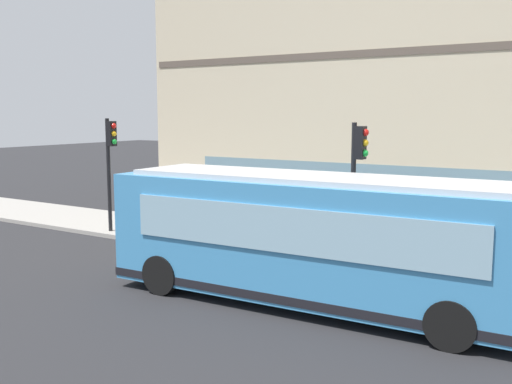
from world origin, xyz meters
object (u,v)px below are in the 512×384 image
object	(u,v)px
pedestrian_near_hydrant	(205,212)
traffic_light_down_block	(110,153)
city_bus_nearside	(313,240)
pedestrian_near_building_entrance	(329,212)
traffic_light_near_corner	(358,168)
fire_hydrant	(511,271)
newspaper_vending_box	(381,238)

from	to	relation	value
pedestrian_near_hydrant	traffic_light_down_block	bearing A→B (deg)	99.08
city_bus_nearside	pedestrian_near_building_entrance	distance (m)	6.26
pedestrian_near_hydrant	pedestrian_near_building_entrance	bearing A→B (deg)	-61.94
traffic_light_near_corner	traffic_light_down_block	size ratio (longest dim) A/B	0.99
fire_hydrant	newspaper_vending_box	distance (m)	4.42
pedestrian_near_hydrant	newspaper_vending_box	xyz separation A→B (m)	(1.56, -5.73, -0.53)
pedestrian_near_hydrant	city_bus_nearside	bearing A→B (deg)	-122.26
traffic_light_down_block	pedestrian_near_hydrant	bearing A→B (deg)	-80.92
traffic_light_near_corner	newspaper_vending_box	world-z (taller)	traffic_light_near_corner
fire_hydrant	city_bus_nearside	bearing A→B (deg)	134.30
fire_hydrant	newspaper_vending_box	size ratio (longest dim) A/B	0.82
traffic_light_down_block	newspaper_vending_box	distance (m)	10.08
newspaper_vending_box	fire_hydrant	bearing A→B (deg)	-112.73
traffic_light_near_corner	newspaper_vending_box	xyz separation A→B (m)	(2.30, 0.11, -2.39)
traffic_light_near_corner	pedestrian_near_hydrant	bearing A→B (deg)	82.80
city_bus_nearside	pedestrian_near_hydrant	world-z (taller)	city_bus_nearside
traffic_light_down_block	fire_hydrant	size ratio (longest dim) A/B	5.60
traffic_light_down_block	pedestrian_near_hydrant	distance (m)	4.30
city_bus_nearside	pedestrian_near_hydrant	xyz separation A→B (m)	(3.81, 6.04, -0.42)
traffic_light_down_block	fire_hydrant	world-z (taller)	traffic_light_down_block
city_bus_nearside	traffic_light_down_block	world-z (taller)	traffic_light_down_block
city_bus_nearside	fire_hydrant	world-z (taller)	city_bus_nearside
pedestrian_near_hydrant	fire_hydrant	bearing A→B (deg)	-90.84
fire_hydrant	pedestrian_near_hydrant	world-z (taller)	pedestrian_near_hydrant
pedestrian_near_building_entrance	traffic_light_down_block	bearing A→B (deg)	108.99
traffic_light_near_corner	newspaper_vending_box	bearing A→B (deg)	2.77
traffic_light_near_corner	pedestrian_near_building_entrance	distance (m)	3.90
traffic_light_down_block	pedestrian_near_hydrant	xyz separation A→B (m)	(0.61, -3.81, -1.90)
traffic_light_near_corner	pedestrian_near_hydrant	world-z (taller)	traffic_light_near_corner
traffic_light_near_corner	fire_hydrant	xyz separation A→B (m)	(0.59, -3.96, -2.48)
fire_hydrant	pedestrian_near_building_entrance	xyz separation A→B (m)	(2.12, 6.09, 0.68)
city_bus_nearside	fire_hydrant	distance (m)	5.36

